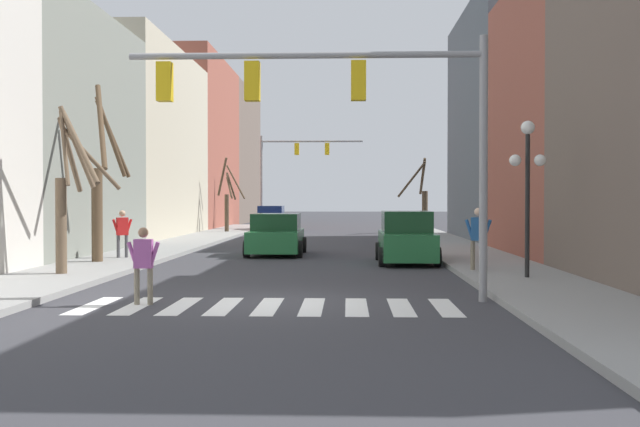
% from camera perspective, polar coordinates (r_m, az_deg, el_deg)
% --- Properties ---
extents(ground_plane, '(240.00, 240.00, 0.00)m').
position_cam_1_polar(ground_plane, '(16.09, -3.70, -6.72)').
color(ground_plane, '#38383D').
extents(sidewalk_right, '(2.99, 90.00, 0.15)m').
position_cam_1_polar(sidewalk_right, '(16.66, 18.36, -6.24)').
color(sidewalk_right, gray).
rests_on(sidewalk_right, ground_plane).
extents(building_row_left, '(6.00, 70.26, 12.81)m').
position_cam_1_polar(building_row_left, '(48.06, -12.86, 5.45)').
color(building_row_left, beige).
rests_on(building_row_left, ground_plane).
extents(building_row_right, '(6.00, 36.32, 12.18)m').
position_cam_1_polar(building_row_right, '(30.13, 19.92, 7.56)').
color(building_row_right, '#66564C').
rests_on(building_row_right, ground_plane).
extents(crosswalk_stripes, '(7.65, 2.60, 0.01)m').
position_cam_1_polar(crosswalk_stripes, '(15.38, -3.98, -7.07)').
color(crosswalk_stripes, white).
rests_on(crosswalk_stripes, ground_plane).
extents(traffic_signal_near, '(7.69, 0.28, 5.67)m').
position_cam_1_polar(traffic_signal_near, '(16.17, 1.88, 8.41)').
color(traffic_signal_near, gray).
rests_on(traffic_signal_near, ground_plane).
extents(traffic_signal_far, '(7.28, 0.28, 6.73)m').
position_cam_1_polar(traffic_signal_far, '(53.33, -2.27, 3.99)').
color(traffic_signal_far, gray).
rests_on(traffic_signal_far, ground_plane).
extents(street_lamp_right_corner, '(0.95, 0.36, 4.09)m').
position_cam_1_polar(street_lamp_right_corner, '(20.24, 15.54, 3.50)').
color(street_lamp_right_corner, black).
rests_on(street_lamp_right_corner, sidewalk_right).
extents(car_parked_left_far, '(2.01, 4.29, 1.79)m').
position_cam_1_polar(car_parked_left_far, '(25.75, 6.60, -1.95)').
color(car_parked_left_far, '#236B38').
rests_on(car_parked_left_far, ground_plane).
extents(car_parked_right_far, '(2.21, 4.25, 1.63)m').
position_cam_1_polar(car_parked_right_far, '(29.42, -3.35, -1.69)').
color(car_parked_right_far, '#236B38').
rests_on(car_parked_right_far, ground_plane).
extents(car_parked_left_near, '(2.04, 4.24, 1.75)m').
position_cam_1_polar(car_parked_left_near, '(51.31, -3.74, -0.46)').
color(car_parked_left_near, navy).
rests_on(car_parked_left_near, ground_plane).
extents(pedestrian_waiting_at_curb, '(0.77, 0.31, 1.79)m').
position_cam_1_polar(pedestrian_waiting_at_curb, '(22.03, 11.96, -1.48)').
color(pedestrian_waiting_at_curb, '#7A705B').
rests_on(pedestrian_waiting_at_curb, sidewalk_right).
extents(pedestrian_on_right_sidewalk, '(0.69, 0.22, 1.61)m').
position_cam_1_polar(pedestrian_on_right_sidewalk, '(15.93, -13.31, -3.39)').
color(pedestrian_on_right_sidewalk, '#7A705B').
rests_on(pedestrian_on_right_sidewalk, ground_plane).
extents(pedestrian_crossing_street, '(0.65, 0.45, 1.66)m').
position_cam_1_polar(pedestrian_crossing_street, '(27.04, -14.83, -1.19)').
color(pedestrian_crossing_street, '#4C4C51').
rests_on(pedestrian_crossing_street, sidewalk_left).
extents(street_tree_right_mid, '(1.70, 3.10, 4.60)m').
position_cam_1_polar(street_tree_right_mid, '(21.67, -18.62, 1.68)').
color(street_tree_right_mid, brown).
rests_on(street_tree_right_mid, sidewalk_left).
extents(street_tree_left_far, '(2.05, 2.03, 4.74)m').
position_cam_1_polar(street_tree_left_far, '(48.00, -7.07, 1.14)').
color(street_tree_left_far, '#473828').
rests_on(street_tree_left_far, sidewalk_left).
extents(street_tree_left_mid, '(1.87, 2.15, 4.69)m').
position_cam_1_polar(street_tree_left_mid, '(48.14, 7.84, 1.12)').
color(street_tree_left_mid, '#473828').
rests_on(street_tree_left_mid, sidewalk_right).
extents(street_tree_left_near, '(1.11, 2.88, 5.81)m').
position_cam_1_polar(street_tree_left_near, '(25.46, -16.38, 1.97)').
color(street_tree_left_near, brown).
rests_on(street_tree_left_near, sidewalk_left).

